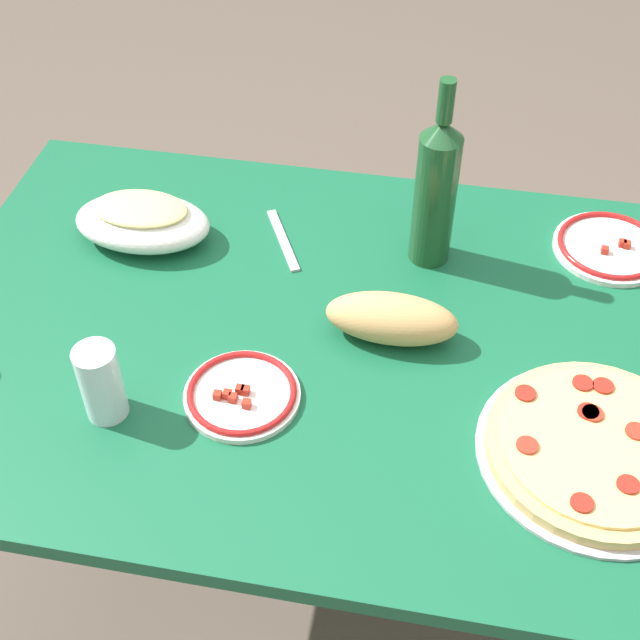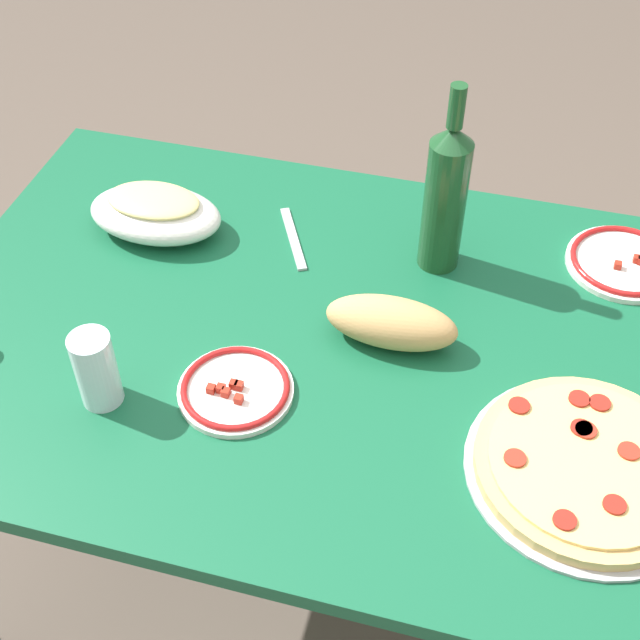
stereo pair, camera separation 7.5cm
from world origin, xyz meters
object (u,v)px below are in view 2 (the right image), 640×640
dining_table (320,386)px  baked_pasta_dish (155,211)px  wine_bottle (445,196)px  bread_loaf (391,323)px  side_plate_near (235,389)px  pepperoni_pizza (587,466)px  water_glass (96,370)px  side_plate_far (624,262)px

dining_table → baked_pasta_dish: bearing=-26.7°
wine_bottle → bread_loaf: 0.23m
side_plate_near → pepperoni_pizza: bearing=178.9°
pepperoni_pizza → side_plate_near: 0.51m
water_glass → bread_loaf: water_glass is taller
wine_bottle → side_plate_far: wine_bottle is taller
side_plate_near → bread_loaf: bearing=-140.2°
dining_table → baked_pasta_dish: size_ratio=5.33×
pepperoni_pizza → wine_bottle: (0.27, -0.38, 0.13)m
wine_bottle → side_plate_near: bearing=57.2°
wine_bottle → side_plate_near: wine_bottle is taller
wine_bottle → dining_table: bearing=55.6°
dining_table → pepperoni_pizza: (-0.42, 0.16, 0.14)m
baked_pasta_dish → side_plate_far: bearing=-171.8°
dining_table → side_plate_near: (0.09, 0.15, 0.14)m
baked_pasta_dish → side_plate_near: 0.42m
baked_pasta_dish → water_glass: size_ratio=1.92×
side_plate_far → bread_loaf: bearing=38.3°
wine_bottle → water_glass: wine_bottle is taller
water_glass → side_plate_near: (-0.19, -0.06, -0.05)m
wine_bottle → water_glass: 0.61m
side_plate_far → dining_table: bearing=32.3°
baked_pasta_dish → side_plate_near: bearing=128.5°
pepperoni_pizza → wine_bottle: 0.48m
side_plate_near → bread_loaf: size_ratio=0.84×
wine_bottle → pepperoni_pizza: bearing=125.2°
pepperoni_pizza → water_glass: bearing=4.1°
dining_table → pepperoni_pizza: 0.47m
pepperoni_pizza → baked_pasta_dish: (0.77, -0.34, 0.03)m
dining_table → water_glass: bearing=37.5°
side_plate_far → baked_pasta_dish: bearing=8.2°
pepperoni_pizza → baked_pasta_dish: baked_pasta_dish is taller
side_plate_near → bread_loaf: bread_loaf is taller
pepperoni_pizza → side_plate_far: size_ratio=1.70×
pepperoni_pizza → side_plate_near: bearing=-1.1°
side_plate_far → bread_loaf: 0.45m
side_plate_near → baked_pasta_dish: bearing=-51.5°
dining_table → water_glass: 0.39m
dining_table → bread_loaf: size_ratio=6.18×
dining_table → side_plate_near: side_plate_near is taller
dining_table → side_plate_far: bearing=-147.7°
baked_pasta_dish → side_plate_near: baked_pasta_dish is taller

